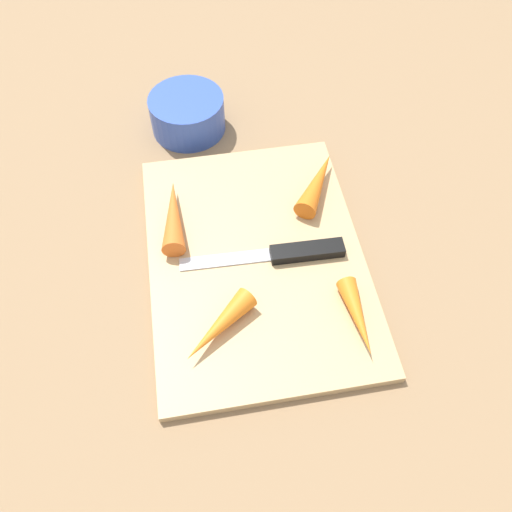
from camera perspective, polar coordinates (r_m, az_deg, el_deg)
name	(u,v)px	position (r m, az deg, el deg)	size (l,w,h in m)	color
ground_plane	(256,261)	(0.65, 0.00, -0.60)	(1.40, 1.40, 0.00)	#8C6D4C
cutting_board	(256,259)	(0.64, 0.00, -0.30)	(0.36, 0.26, 0.01)	tan
knife	(296,253)	(0.63, 4.43, 0.36)	(0.03, 0.20, 0.01)	#B7B7BC
carrot_longest	(173,215)	(0.66, -9.01, 4.47)	(0.03, 0.03, 0.11)	orange
carrot_short	(219,327)	(0.57, -4.10, -7.73)	(0.03, 0.03, 0.10)	orange
carrot_long	(318,182)	(0.70, 6.75, 8.00)	(0.03, 0.03, 0.11)	orange
carrot_shortest	(358,317)	(0.59, 11.07, -6.52)	(0.02, 0.02, 0.09)	orange
small_bowl	(187,114)	(0.79, -7.49, 15.15)	(0.11, 0.11, 0.05)	#3351B2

